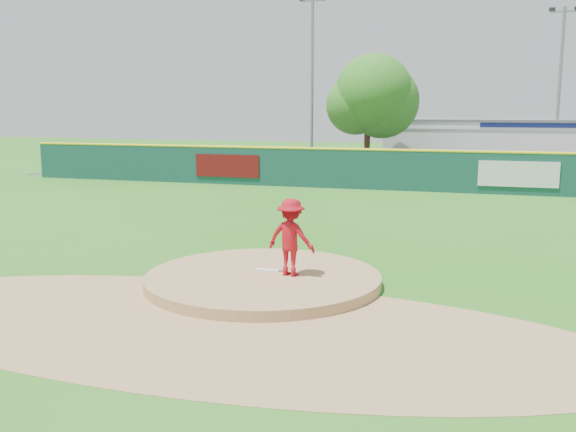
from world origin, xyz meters
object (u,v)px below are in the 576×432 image
(playground_slide, at_px, (207,161))
(light_pole_right, at_px, (560,83))
(light_pole_left, at_px, (312,76))
(pool_building_grp, at_px, (503,143))
(van, at_px, (362,170))
(pitcher, at_px, (291,237))
(deciduous_tree, at_px, (368,99))

(playground_slide, relative_size, light_pole_right, 0.25)
(light_pole_right, bearing_deg, light_pole_left, -172.41)
(pool_building_grp, height_order, light_pole_left, light_pole_left)
(van, relative_size, light_pole_right, 0.49)
(pool_building_grp, bearing_deg, van, -123.28)
(pitcher, height_order, light_pole_right, light_pole_right)
(van, bearing_deg, pool_building_grp, -21.22)
(deciduous_tree, bearing_deg, van, -82.98)
(deciduous_tree, bearing_deg, playground_slide, -173.13)
(pool_building_grp, height_order, deciduous_tree, deciduous_tree)
(pool_building_grp, bearing_deg, light_pole_right, -44.95)
(pitcher, distance_m, pool_building_grp, 32.33)
(light_pole_left, bearing_deg, light_pole_right, 7.59)
(pitcher, bearing_deg, van, -73.49)
(pitcher, xyz_separation_m, pool_building_grp, (5.35, 31.88, 0.52))
(pitcher, distance_m, playground_slide, 26.85)
(pitcher, distance_m, van, 20.62)
(light_pole_left, xyz_separation_m, light_pole_right, (15.00, 2.00, -0.51))
(playground_slide, xyz_separation_m, light_pole_right, (21.01, 5.21, 4.84))
(pool_building_grp, xyz_separation_m, playground_slide, (-18.01, -8.20, -0.96))
(playground_slide, height_order, deciduous_tree, deciduous_tree)
(pool_building_grp, xyz_separation_m, light_pole_right, (3.00, -2.99, 3.88))
(van, relative_size, playground_slide, 1.94)
(light_pole_right, bearing_deg, pool_building_grp, 135.05)
(pool_building_grp, bearing_deg, pitcher, -99.53)
(pool_building_grp, relative_size, light_pole_left, 1.38)
(pool_building_grp, distance_m, deciduous_tree, 11.01)
(van, bearing_deg, playground_slide, 85.34)
(van, bearing_deg, pitcher, -162.07)
(pool_building_grp, height_order, light_pole_right, light_pole_right)
(pitcher, relative_size, playground_slide, 0.71)
(light_pole_left, bearing_deg, playground_slide, -151.92)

